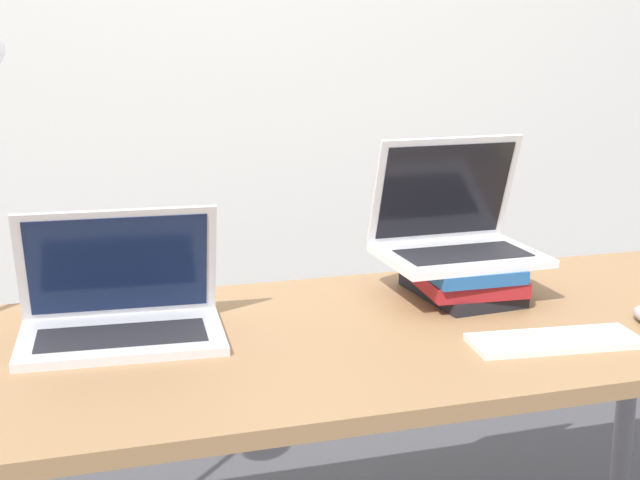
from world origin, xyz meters
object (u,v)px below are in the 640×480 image
laptop_on_books (455,233)px  wireless_keyboard (555,340)px  laptop_left (121,312)px  book_stack (461,277)px

laptop_on_books → wireless_keyboard: 0.36m
laptop_left → wireless_keyboard: (0.74, -0.26, -0.04)m
laptop_left → wireless_keyboard: size_ratio=1.20×
book_stack → wireless_keyboard: (0.04, -0.31, -0.04)m
book_stack → laptop_left: bearing=-176.1°
book_stack → laptop_on_books: 0.09m
laptop_left → laptop_on_books: laptop_on_books is taller
book_stack → laptop_on_books: bearing=114.2°
laptop_left → laptop_on_books: size_ratio=1.17×
wireless_keyboard → book_stack: bearing=97.2°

